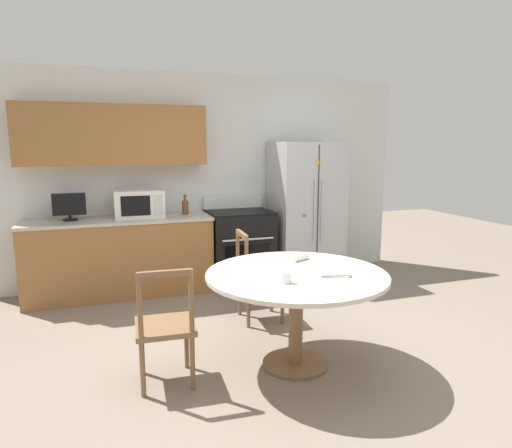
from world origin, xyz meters
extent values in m
plane|color=gray|center=(0.00, 0.00, 0.00)|extent=(14.00, 14.00, 0.00)
cube|color=silver|center=(0.00, 2.65, 1.30)|extent=(5.20, 0.10, 2.60)
cube|color=#936033|center=(-1.16, 2.43, 1.84)|extent=(2.08, 0.34, 0.68)
cube|color=#936033|center=(-1.16, 2.29, 0.43)|extent=(2.08, 0.62, 0.86)
cube|color=#B7B2A8|center=(-1.16, 2.29, 0.88)|extent=(2.10, 0.64, 0.03)
cube|color=#B2B5BA|center=(1.17, 2.23, 0.88)|extent=(0.84, 0.70, 1.77)
cube|color=#333333|center=(1.17, 1.88, 0.88)|extent=(0.01, 0.01, 1.70)
cylinder|color=silver|center=(1.12, 1.86, 0.93)|extent=(0.02, 0.02, 0.74)
cylinder|color=silver|center=(1.22, 1.86, 0.93)|extent=(0.02, 0.02, 0.74)
cube|color=yellow|center=(1.16, 1.87, 1.52)|extent=(0.06, 0.02, 0.05)
cube|color=#338CD8|center=(0.99, 1.87, 0.89)|extent=(0.04, 0.01, 0.04)
cube|color=#3FB259|center=(1.15, 1.87, 1.53)|extent=(0.04, 0.02, 0.03)
cube|color=black|center=(0.28, 2.26, 0.45)|extent=(0.77, 0.64, 0.90)
cube|color=black|center=(0.28, 1.94, 0.36)|extent=(0.55, 0.01, 0.40)
cylinder|color=silver|center=(0.28, 1.91, 0.63)|extent=(0.63, 0.02, 0.02)
cube|color=black|center=(0.28, 2.26, 0.91)|extent=(0.77, 0.64, 0.02)
cube|color=white|center=(0.28, 2.55, 1.00)|extent=(0.77, 0.06, 0.16)
cube|color=white|center=(-0.92, 2.28, 1.06)|extent=(0.55, 0.35, 0.32)
cube|color=black|center=(-0.97, 2.11, 1.06)|extent=(0.32, 0.01, 0.22)
cube|color=silver|center=(-0.72, 2.11, 1.06)|extent=(0.11, 0.01, 0.23)
cylinder|color=black|center=(-1.67, 2.32, 0.91)|extent=(0.16, 0.16, 0.02)
cylinder|color=black|center=(-1.67, 2.32, 0.94)|extent=(0.03, 0.03, 0.04)
cube|color=black|center=(-1.67, 2.32, 1.08)|extent=(0.35, 0.05, 0.25)
cylinder|color=brown|center=(-0.37, 2.36, 0.98)|extent=(0.08, 0.08, 0.16)
cylinder|color=brown|center=(-0.37, 2.36, 1.09)|extent=(0.03, 0.03, 0.06)
cylinder|color=#262626|center=(-0.37, 2.36, 1.13)|extent=(0.04, 0.04, 0.01)
cylinder|color=beige|center=(0.05, 0.01, 0.75)|extent=(1.40, 1.40, 0.03)
cylinder|color=brown|center=(0.05, 0.01, 0.38)|extent=(0.11, 0.11, 0.71)
cylinder|color=brown|center=(0.05, 0.01, 0.01)|extent=(0.52, 0.52, 0.03)
cube|color=brown|center=(-0.95, 0.09, 0.43)|extent=(0.44, 0.44, 0.04)
cylinder|color=brown|center=(-1.11, 0.27, 0.21)|extent=(0.04, 0.04, 0.41)
cylinder|color=brown|center=(-0.77, 0.25, 0.21)|extent=(0.04, 0.04, 0.41)
cylinder|color=brown|center=(-1.14, -0.07, 0.21)|extent=(0.04, 0.04, 0.41)
cylinder|color=brown|center=(-0.79, -0.09, 0.21)|extent=(0.04, 0.04, 0.41)
cylinder|color=brown|center=(-1.14, -0.09, 0.68)|extent=(0.04, 0.04, 0.45)
cylinder|color=brown|center=(-0.79, -0.11, 0.68)|extent=(0.04, 0.04, 0.45)
cube|color=brown|center=(-0.96, -0.10, 0.88)|extent=(0.35, 0.06, 0.04)
cube|color=brown|center=(0.12, 1.02, 0.43)|extent=(0.44, 0.44, 0.04)
cylinder|color=brown|center=(0.30, 1.18, 0.21)|extent=(0.04, 0.04, 0.41)
cylinder|color=brown|center=(0.28, 0.84, 0.21)|extent=(0.04, 0.04, 0.41)
cylinder|color=brown|center=(-0.05, 1.20, 0.21)|extent=(0.04, 0.04, 0.41)
cylinder|color=brown|center=(-0.06, 0.85, 0.21)|extent=(0.04, 0.04, 0.41)
cylinder|color=brown|center=(-0.06, 1.20, 0.68)|extent=(0.04, 0.04, 0.45)
cylinder|color=brown|center=(-0.08, 0.85, 0.68)|extent=(0.04, 0.04, 0.45)
cube|color=brown|center=(-0.07, 1.03, 0.88)|extent=(0.05, 0.35, 0.04)
cylinder|color=silver|center=(-0.13, -0.21, 0.80)|extent=(0.08, 0.08, 0.08)
cylinder|color=red|center=(-0.13, -0.21, 0.78)|extent=(0.07, 0.07, 0.04)
cylinder|color=silver|center=(0.24, 0.34, 0.79)|extent=(0.18, 0.12, 0.05)
cube|color=white|center=(0.32, -0.07, 0.77)|extent=(0.33, 0.37, 0.01)
cube|color=beige|center=(0.32, -0.07, 0.77)|extent=(0.32, 0.36, 0.01)
cube|color=silver|center=(0.32, -0.07, 0.78)|extent=(0.30, 0.35, 0.01)
camera|label=1|loc=(-1.35, -3.09, 1.74)|focal=32.00mm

